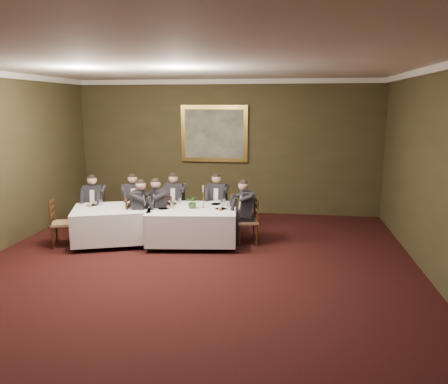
% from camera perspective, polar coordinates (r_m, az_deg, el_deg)
% --- Properties ---
extents(ground, '(10.00, 10.00, 0.00)m').
position_cam_1_polar(ground, '(7.22, -5.32, -12.12)').
color(ground, black).
rests_on(ground, ground).
extents(ceiling, '(8.00, 10.00, 0.10)m').
position_cam_1_polar(ceiling, '(6.65, -5.90, 16.74)').
color(ceiling, silver).
rests_on(ceiling, back_wall).
extents(back_wall, '(8.00, 0.10, 3.50)m').
position_cam_1_polar(back_wall, '(11.59, 0.36, 5.84)').
color(back_wall, '#37311B').
rests_on(back_wall, ground).
extents(crown_molding, '(8.00, 10.00, 0.12)m').
position_cam_1_polar(crown_molding, '(6.64, -5.89, 16.22)').
color(crown_molding, white).
rests_on(crown_molding, back_wall).
extents(table_main, '(1.97, 1.60, 0.67)m').
position_cam_1_polar(table_main, '(9.14, -4.14, -4.02)').
color(table_main, '#311D0D').
rests_on(table_main, ground).
extents(table_second, '(1.90, 1.67, 0.67)m').
position_cam_1_polar(table_second, '(9.42, -14.34, -3.88)').
color(table_second, '#311D0D').
rests_on(table_second, ground).
extents(chair_main_backleft, '(0.45, 0.43, 1.00)m').
position_cam_1_polar(chair_main_backleft, '(10.13, -6.41, -3.49)').
color(chair_main_backleft, '#8C6547').
rests_on(chair_main_backleft, ground).
extents(diner_main_backleft, '(0.42, 0.48, 1.35)m').
position_cam_1_polar(diner_main_backleft, '(10.06, -6.45, -2.25)').
color(diner_main_backleft, black).
rests_on(diner_main_backleft, chair_main_backleft).
extents(chair_main_backright, '(0.45, 0.43, 1.00)m').
position_cam_1_polar(chair_main_backright, '(10.05, -0.88, -3.54)').
color(chair_main_backright, '#8C6547').
rests_on(chair_main_backright, ground).
extents(diner_main_backright, '(0.43, 0.49, 1.35)m').
position_cam_1_polar(diner_main_backright, '(9.98, -0.90, -2.29)').
color(diner_main_backright, black).
rests_on(diner_main_backright, chair_main_backright).
extents(chair_main_endleft, '(0.48, 0.49, 1.00)m').
position_cam_1_polar(chair_main_endleft, '(9.35, -11.17, -4.90)').
color(chair_main_endleft, '#8C6547').
rests_on(chair_main_endleft, ground).
extents(diner_main_endleft, '(0.53, 0.46, 1.35)m').
position_cam_1_polar(diner_main_endleft, '(9.29, -11.15, -3.55)').
color(diner_main_endleft, black).
rests_on(diner_main_endleft, chair_main_endleft).
extents(chair_main_endright, '(0.52, 0.53, 1.00)m').
position_cam_1_polar(chair_main_endright, '(9.15, 3.07, -5.05)').
color(chair_main_endright, '#8C6547').
rests_on(chair_main_endright, ground).
extents(diner_main_endright, '(0.56, 0.51, 1.35)m').
position_cam_1_polar(diner_main_endright, '(9.09, 3.01, -3.67)').
color(diner_main_endright, black).
rests_on(diner_main_endright, chair_main_endright).
extents(chair_sec_backleft, '(0.49, 0.48, 1.00)m').
position_cam_1_polar(chair_sec_backleft, '(10.28, -16.40, -3.66)').
color(chair_sec_backleft, '#8C6547').
rests_on(chair_sec_backleft, ground).
extents(diner_sec_backleft, '(0.46, 0.53, 1.35)m').
position_cam_1_polar(diner_sec_backleft, '(10.21, -16.49, -2.44)').
color(diner_sec_backleft, black).
rests_on(diner_sec_backleft, chair_sec_backleft).
extents(chair_sec_backright, '(0.57, 0.56, 1.00)m').
position_cam_1_polar(chair_sec_backright, '(10.23, -11.68, -3.50)').
color(chair_sec_backright, '#8C6547').
rests_on(chair_sec_backright, ground).
extents(diner_sec_backright, '(0.55, 0.60, 1.35)m').
position_cam_1_polar(diner_sec_backright, '(10.16, -11.73, -2.27)').
color(diner_sec_backright, black).
rests_on(diner_sec_backright, chair_sec_backright).
extents(chair_sec_endright, '(0.59, 0.60, 1.00)m').
position_cam_1_polar(chair_sec_endright, '(9.46, -8.20, -4.61)').
color(chair_sec_endright, '#8C6547').
rests_on(chair_sec_endright, ground).
extents(diner_sec_endright, '(0.62, 0.59, 1.35)m').
position_cam_1_polar(diner_sec_endright, '(9.39, -8.31, -3.28)').
color(diner_sec_endright, black).
rests_on(diner_sec_endright, chair_sec_endright).
extents(chair_sec_endleft, '(0.54, 0.55, 1.00)m').
position_cam_1_polar(chair_sec_endleft, '(9.58, -20.30, -5.01)').
color(chair_sec_endleft, '#8C6547').
rests_on(chair_sec_endleft, ground).
extents(centerpiece, '(0.27, 0.24, 0.29)m').
position_cam_1_polar(centerpiece, '(9.00, -4.09, -1.24)').
color(centerpiece, '#2D5926').
rests_on(centerpiece, table_main).
extents(candlestick, '(0.07, 0.07, 0.48)m').
position_cam_1_polar(candlestick, '(9.06, -2.74, -0.94)').
color(candlestick, '#A58132').
rests_on(candlestick, table_main).
extents(place_setting_table_main, '(0.33, 0.31, 0.14)m').
position_cam_1_polar(place_setting_table_main, '(9.49, -6.55, -1.33)').
color(place_setting_table_main, white).
rests_on(place_setting_table_main, table_main).
extents(place_setting_table_second, '(0.33, 0.31, 0.14)m').
position_cam_1_polar(place_setting_table_second, '(9.70, -16.49, -1.45)').
color(place_setting_table_second, white).
rests_on(place_setting_table_second, table_second).
extents(painting, '(1.76, 0.09, 1.48)m').
position_cam_1_polar(painting, '(11.55, -1.28, 7.62)').
color(painting, gold).
rests_on(painting, back_wall).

